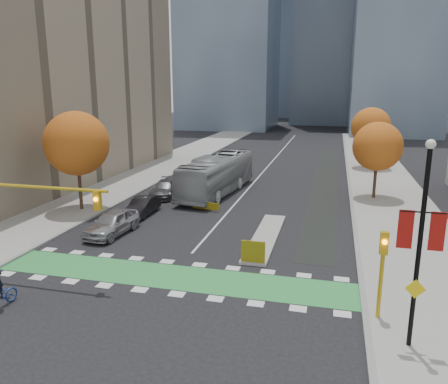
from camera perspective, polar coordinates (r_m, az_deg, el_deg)
The scene contains 21 objects.
ground at distance 23.15m, azimuth -8.21°, elevation -12.36°, with size 300.00×300.00×0.00m, color black.
sidewalk_west at distance 45.88m, azimuth -14.41°, elevation 0.55°, with size 7.00×120.00×0.15m, color gray.
sidewalk_east at distance 40.78m, azimuth 21.23°, elevation -1.57°, with size 7.00×120.00×0.15m, color gray.
curb_west at distance 44.33m, azimuth -10.43°, elevation 0.31°, with size 0.30×120.00×0.16m, color gray.
curb_east at distance 40.47m, azimuth 16.32°, elevation -1.29°, with size 0.30×120.00×0.16m, color gray.
bike_crossing at distance 24.41m, azimuth -6.86°, elevation -10.89°, with size 20.00×3.00×0.01m, color green.
centre_line at distance 60.58m, azimuth 6.25°, elevation 3.92°, with size 0.15×70.00×0.01m, color silver.
bike_lane_paint at distance 50.20m, azimuth 13.13°, elevation 1.64°, with size 2.50×50.00×0.01m, color black.
median_island at distance 30.18m, azimuth 5.45°, elevation -5.82°, with size 1.60×10.00×0.16m, color gray.
hazard_board at distance 25.49m, azimuth 3.81°, elevation -7.79°, with size 1.40×0.12×1.30m, color yellow.
building_west at distance 52.32m, azimuth -24.69°, elevation 15.04°, with size 16.00×44.00×25.00m, color gray.
tree_west at distance 37.40m, azimuth -18.69°, elevation 6.02°, with size 5.20×5.20×8.22m.
tree_east_near at distance 41.68m, azimuth 19.43°, elevation 5.62°, with size 4.40×4.40×7.08m.
tree_east_far at distance 57.54m, azimuth 18.64°, elevation 8.05°, with size 4.80×4.80×7.65m.
traffic_signal_west at distance 25.38m, azimuth -25.80°, elevation -1.57°, with size 8.53×0.56×5.20m.
traffic_signal_east at distance 20.19m, azimuth 19.99°, elevation -8.60°, with size 0.35×0.43×4.10m.
banner_lamppost at distance 17.85m, azimuth 24.27°, elevation -5.48°, with size 1.65×0.36×8.28m.
bus at distance 42.12m, azimuth -0.90°, elevation 2.30°, with size 3.09×13.22×3.68m, color #999FA0.
parked_car_a at distance 31.44m, azimuth -14.41°, elevation -3.93°, with size 2.01×4.99×1.70m, color #A7A6AC.
parked_car_b at distance 35.75m, azimuth -10.61°, elevation -1.84°, with size 1.51×4.34×1.43m, color black.
parked_car_c at distance 41.45m, azimuth -7.75°, elevation 0.43°, with size 2.08×5.11×1.48m, color #525358.
Camera 1 is at (8.18, -19.17, 10.07)m, focal length 35.00 mm.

